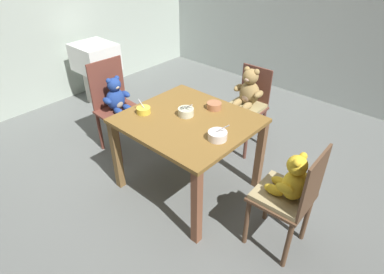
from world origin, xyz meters
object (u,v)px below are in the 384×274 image
Objects in this scene: porridge_bowl_white_near_right at (218,135)px; sink_basin at (96,65)px; teddy_chair_near_left at (116,101)px; porridge_bowl_terracotta_far_center at (214,106)px; teddy_chair_far_center at (248,97)px; dining_table at (188,130)px; porridge_bowl_cream_center at (186,112)px; porridge_bowl_yellow_near_left at (144,110)px; teddy_chair_near_right at (290,189)px.

sink_basin is at bearing 167.34° from porridge_bowl_white_near_right.
teddy_chair_near_left reaches higher than porridge_bowl_terracotta_far_center.
porridge_bowl_white_near_right is at bearing -12.66° from sink_basin.
teddy_chair_far_center is 0.65m from porridge_bowl_terracotta_far_center.
dining_table is at bearing -12.92° from sink_basin.
dining_table is 2.10m from sink_basin.
porridge_bowl_terracotta_far_center is 0.87× the size of porridge_bowl_white_near_right.
porridge_bowl_cream_center reaches higher than porridge_bowl_yellow_near_left.
porridge_bowl_white_near_right reaches higher than dining_table.
dining_table is at bearing 168.84° from porridge_bowl_white_near_right.
sink_basin reaches higher than porridge_bowl_terracotta_far_center.
teddy_chair_far_center is 1.06m from porridge_bowl_white_near_right.
porridge_bowl_terracotta_far_center is 2.12m from sink_basin.
teddy_chair_near_right is at bearing 6.47° from porridge_bowl_yellow_near_left.
porridge_bowl_yellow_near_left is 1.00× the size of porridge_bowl_terracotta_far_center.
dining_table is 7.03× the size of porridge_bowl_white_near_right.
porridge_bowl_yellow_near_left is at bearing -11.06° from teddy_chair_near_left.
teddy_chair_near_left is (-0.96, -0.92, -0.02)m from teddy_chair_far_center.
teddy_chair_near_right is at bearing 4.41° from porridge_bowl_white_near_right.
dining_table is 1.08× the size of teddy_chair_near_left.
teddy_chair_near_right is 7.08× the size of porridge_bowl_yellow_near_left.
teddy_chair_far_center is 1.15m from porridge_bowl_yellow_near_left.
teddy_chair_far_center reaches higher than porridge_bowl_cream_center.
porridge_bowl_yellow_near_left is 0.60m from porridge_bowl_terracotta_far_center.
teddy_chair_near_left is 1.18m from sink_basin.
teddy_chair_near_right is 1.03m from porridge_bowl_cream_center.
porridge_bowl_cream_center is (-0.05, 0.04, 0.14)m from dining_table.
teddy_chair_far_center is at bearing 47.03° from teddy_chair_near_left.
porridge_bowl_white_near_right reaches higher than porridge_bowl_yellow_near_left.
porridge_bowl_terracotta_far_center is (0.05, -0.63, 0.17)m from teddy_chair_far_center.
porridge_bowl_terracotta_far_center is at bearing 49.38° from porridge_bowl_yellow_near_left.
teddy_chair_near_right reaches higher than porridge_bowl_terracotta_far_center.
dining_table is 0.96m from teddy_chair_near_right.
porridge_bowl_yellow_near_left is at bearing -144.46° from porridge_bowl_cream_center.
teddy_chair_near_left reaches higher than dining_table.
porridge_bowl_cream_center is at bearing 6.33° from teddy_chair_near_left.
dining_table is at bearing 4.08° from teddy_chair_near_left.
teddy_chair_far_center is 6.99× the size of porridge_bowl_yellow_near_left.
porridge_bowl_terracotta_far_center is (0.05, 0.28, 0.14)m from dining_table.
teddy_chair_near_left is (-0.97, -0.01, -0.05)m from dining_table.
teddy_chair_near_right is 7.06× the size of porridge_bowl_terracotta_far_center.
teddy_chair_near_left reaches higher than teddy_chair_far_center.
porridge_bowl_yellow_near_left is (-0.34, -1.08, 0.17)m from teddy_chair_far_center.
teddy_chair_far_center is (-0.01, 0.91, -0.03)m from dining_table.
teddy_chair_far_center is at bearing 94.88° from porridge_bowl_terracotta_far_center.
porridge_bowl_yellow_near_left is at bearing 4.35° from teddy_chair_near_right.
porridge_bowl_white_near_right is at bearing -14.37° from porridge_bowl_cream_center.
sink_basin is (-1.08, 0.48, -0.03)m from teddy_chair_near_left.
porridge_bowl_cream_center is at bearing 35.54° from porridge_bowl_yellow_near_left.
teddy_chair_near_right is at bearing -18.79° from porridge_bowl_terracotta_far_center.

